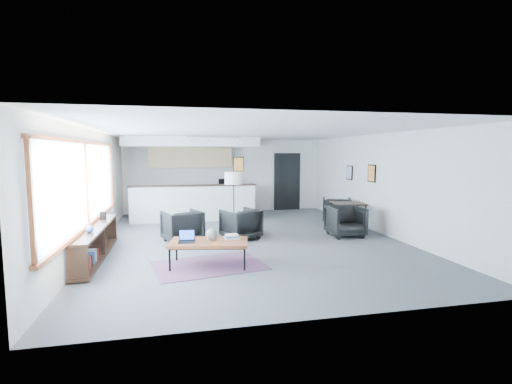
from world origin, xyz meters
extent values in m
cube|color=#4C4C4E|center=(0.00, 0.00, -0.01)|extent=(7.00, 9.00, 0.01)
cube|color=white|center=(0.00, 0.00, 2.60)|extent=(7.00, 9.00, 0.01)
cube|color=silver|center=(0.00, 4.50, 1.30)|extent=(7.00, 0.01, 2.60)
cube|color=silver|center=(0.00, -4.50, 1.30)|extent=(7.00, 0.01, 2.60)
cube|color=silver|center=(-3.50, 0.00, 1.30)|extent=(0.01, 9.00, 2.60)
cube|color=silver|center=(3.50, 0.00, 1.30)|extent=(0.01, 9.00, 2.60)
cube|color=#8CBFFF|center=(-3.47, -0.90, 1.50)|extent=(0.02, 5.80, 1.55)
cube|color=brown|center=(-3.44, -0.90, 0.70)|extent=(0.10, 5.95, 0.06)
cube|color=brown|center=(-3.45, -0.90, 2.30)|extent=(0.06, 5.95, 0.06)
cube|color=brown|center=(-3.45, -3.80, 1.50)|extent=(0.06, 0.06, 1.60)
cube|color=brown|center=(-3.45, -0.90, 1.50)|extent=(0.06, 0.06, 1.60)
cube|color=brown|center=(-3.45, 2.00, 1.50)|extent=(0.06, 0.06, 1.60)
cube|color=black|center=(-3.30, -1.00, 0.62)|extent=(0.35, 3.00, 0.05)
cube|color=black|center=(-3.30, -1.00, 0.05)|extent=(0.35, 3.00, 0.05)
cube|color=black|center=(-3.30, -2.45, 0.33)|extent=(0.33, 0.04, 0.55)
cube|color=black|center=(-3.30, -1.00, 0.33)|extent=(0.33, 0.04, 0.55)
cube|color=black|center=(-3.30, 0.45, 0.33)|extent=(0.33, 0.04, 0.55)
cube|color=#3359A5|center=(-3.30, -2.30, 0.17)|extent=(0.18, 0.04, 0.20)
cube|color=silver|center=(-3.30, -2.13, 0.18)|extent=(0.18, 0.04, 0.22)
cube|color=maroon|center=(-3.30, -1.96, 0.20)|extent=(0.18, 0.04, 0.24)
cube|color=black|center=(-3.30, -1.79, 0.17)|extent=(0.18, 0.04, 0.20)
cube|color=#3359A5|center=(-3.30, -1.62, 0.18)|extent=(0.18, 0.04, 0.22)
cube|color=silver|center=(-3.30, -1.45, 0.20)|extent=(0.18, 0.04, 0.24)
cube|color=maroon|center=(-3.30, -1.28, 0.17)|extent=(0.18, 0.04, 0.20)
cube|color=black|center=(-3.30, -1.11, 0.18)|extent=(0.18, 0.04, 0.22)
cube|color=#3359A5|center=(-3.30, -0.94, 0.20)|extent=(0.18, 0.03, 0.24)
cube|color=silver|center=(-3.30, -0.77, 0.17)|extent=(0.18, 0.03, 0.20)
cube|color=maroon|center=(-3.30, -0.60, 0.18)|extent=(0.18, 0.03, 0.22)
cube|color=black|center=(-3.30, -0.43, 0.20)|extent=(0.18, 0.04, 0.24)
cube|color=black|center=(-3.30, -0.20, 0.73)|extent=(0.14, 0.02, 0.18)
sphere|color=#264C99|center=(-3.28, -1.60, 0.71)|extent=(0.14, 0.14, 0.14)
cube|color=white|center=(-1.20, 2.70, 0.55)|extent=(3.80, 0.25, 1.10)
cube|color=black|center=(-1.20, 2.70, 1.11)|extent=(3.85, 0.32, 0.04)
cube|color=white|center=(-1.20, 4.15, 0.45)|extent=(3.80, 0.60, 0.90)
cube|color=#2D2D2D|center=(-1.20, 4.15, 0.91)|extent=(3.82, 0.62, 0.04)
cube|color=#A78558|center=(-1.20, 4.30, 1.95)|extent=(2.80, 0.35, 0.70)
cube|color=white|center=(-1.20, 3.60, 2.45)|extent=(4.20, 1.80, 0.30)
cube|color=black|center=(0.20, 2.71, 1.75)|extent=(0.35, 0.03, 0.45)
cube|color=orange|center=(0.20, 2.69, 1.75)|extent=(0.30, 0.01, 0.40)
cube|color=black|center=(2.30, 4.42, 1.05)|extent=(1.00, 0.12, 2.10)
cube|color=white|center=(1.78, 4.43, 1.05)|extent=(0.06, 0.10, 2.10)
cube|color=white|center=(2.82, 4.43, 1.05)|extent=(0.06, 0.10, 2.10)
cube|color=white|center=(2.30, 4.43, 2.12)|extent=(1.10, 0.10, 0.06)
cube|color=silver|center=(-0.60, 2.20, 2.56)|extent=(1.60, 0.04, 0.04)
cylinder|color=silver|center=(-1.25, 2.20, 2.48)|extent=(0.07, 0.07, 0.09)
cylinder|color=silver|center=(-0.80, 2.20, 2.48)|extent=(0.07, 0.07, 0.09)
cylinder|color=silver|center=(-0.35, 2.20, 2.48)|extent=(0.07, 0.07, 0.09)
cylinder|color=silver|center=(0.10, 2.20, 2.48)|extent=(0.07, 0.07, 0.09)
cube|color=black|center=(3.47, 0.40, 1.55)|extent=(0.03, 0.38, 0.48)
cube|color=orange|center=(3.46, 0.40, 1.55)|extent=(0.00, 0.32, 0.42)
cube|color=black|center=(3.47, 1.70, 1.50)|extent=(0.03, 0.34, 0.44)
cube|color=#859FC5|center=(3.46, 1.70, 1.50)|extent=(0.00, 0.28, 0.38)
cube|color=#502C43|center=(-1.15, -1.94, 0.01)|extent=(2.21, 1.71, 0.01)
cube|color=brown|center=(-1.15, -1.94, 0.44)|extent=(1.55, 1.02, 0.06)
cube|color=black|center=(-1.86, -2.15, 0.21)|extent=(0.04, 0.04, 0.42)
cube|color=black|center=(-1.74, -1.50, 0.21)|extent=(0.04, 0.04, 0.42)
cube|color=black|center=(-0.56, -2.39, 0.21)|extent=(0.04, 0.04, 0.42)
cube|color=black|center=(-0.44, -1.74, 0.21)|extent=(0.04, 0.04, 0.42)
cube|color=black|center=(-1.21, -2.27, 0.41)|extent=(1.35, 0.28, 0.03)
cube|color=black|center=(-1.09, -1.62, 0.41)|extent=(1.35, 0.28, 0.03)
cube|color=black|center=(-1.56, -1.94, 0.48)|extent=(0.31, 0.24, 0.02)
cube|color=black|center=(-1.55, -1.84, 0.58)|extent=(0.29, 0.08, 0.19)
cube|color=blue|center=(-1.55, -1.84, 0.58)|extent=(0.27, 0.07, 0.17)
sphere|color=gray|center=(-1.09, -1.90, 0.58)|extent=(0.23, 0.23, 0.23)
cube|color=silver|center=(-0.70, -1.84, 0.49)|extent=(0.29, 0.24, 0.03)
cube|color=#3359A5|center=(-0.70, -1.84, 0.52)|extent=(0.26, 0.22, 0.03)
cube|color=silver|center=(-0.71, -1.86, 0.54)|extent=(0.24, 0.20, 0.03)
cube|color=#E5590C|center=(-1.06, -2.21, 0.47)|extent=(0.12, 0.12, 0.01)
imported|color=black|center=(-1.60, 0.03, 0.42)|extent=(1.02, 0.99, 0.83)
imported|color=black|center=(-0.19, 0.10, 0.41)|extent=(1.03, 1.00, 0.81)
cylinder|color=black|center=(-0.27, 0.67, 0.02)|extent=(0.28, 0.28, 0.03)
cylinder|color=black|center=(-0.27, 0.67, 0.70)|extent=(0.02, 0.02, 1.35)
cylinder|color=#F7EACB|center=(-0.27, 0.67, 1.45)|extent=(0.46, 0.46, 0.30)
cube|color=black|center=(3.00, 0.82, 0.69)|extent=(0.94, 0.94, 0.04)
cylinder|color=black|center=(2.58, 0.49, 0.34)|extent=(0.04, 0.04, 0.68)
cylinder|color=black|center=(2.67, 1.24, 0.34)|extent=(0.04, 0.04, 0.68)
cylinder|color=black|center=(3.33, 0.41, 0.34)|extent=(0.04, 0.04, 0.68)
cylinder|color=black|center=(3.42, 1.15, 0.34)|extent=(0.04, 0.04, 0.68)
imported|color=black|center=(2.44, -0.20, 0.36)|extent=(0.71, 0.67, 0.72)
imported|color=black|center=(3.00, 1.55, 0.36)|extent=(0.89, 0.87, 0.71)
imported|color=black|center=(-0.01, 4.15, 1.10)|extent=(0.49, 0.28, 0.33)
camera|label=1|loc=(-1.73, -8.73, 2.10)|focal=26.00mm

